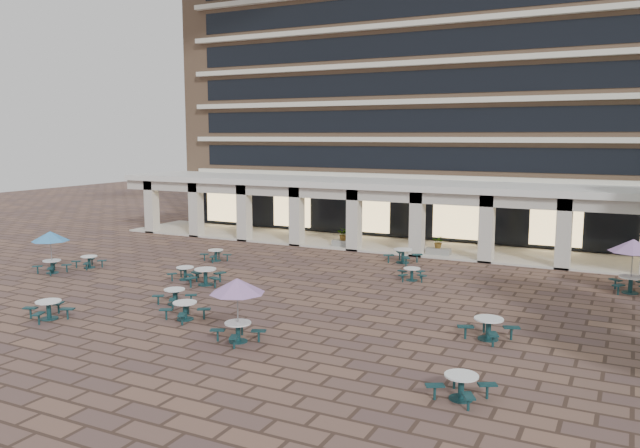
# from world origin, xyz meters

# --- Properties ---
(ground) EXTENTS (120.00, 120.00, 0.00)m
(ground) POSITION_xyz_m (0.00, 0.00, 0.00)
(ground) COLOR brown
(ground) RESTS_ON ground
(apartment_building) EXTENTS (40.00, 15.50, 25.20)m
(apartment_building) POSITION_xyz_m (0.00, 25.47, 12.60)
(apartment_building) COLOR #9A7457
(apartment_building) RESTS_ON ground
(retail_arcade) EXTENTS (42.00, 6.60, 4.40)m
(retail_arcade) POSITION_xyz_m (0.00, 14.80, 3.00)
(retail_arcade) COLOR white
(retail_arcade) RESTS_ON ground
(picnic_table_0) EXTENTS (1.76, 1.76, 0.69)m
(picnic_table_0) POSITION_xyz_m (-3.94, -3.13, 0.41)
(picnic_table_0) COLOR #13383B
(picnic_table_0) RESTS_ON ground
(picnic_table_1) EXTENTS (2.06, 2.06, 0.76)m
(picnic_table_1) POSITION_xyz_m (-7.04, -7.18, 0.45)
(picnic_table_1) COLOR #13383B
(picnic_table_1) RESTS_ON ground
(picnic_table_2) EXTENTS (1.91, 1.91, 0.73)m
(picnic_table_2) POSITION_xyz_m (-2.05, -4.77, 0.44)
(picnic_table_2) COLOR #13383B
(picnic_table_2) RESTS_ON ground
(picnic_table_3) EXTENTS (1.90, 1.90, 0.72)m
(picnic_table_3) POSITION_xyz_m (9.83, -7.40, 0.43)
(picnic_table_3) COLOR #13383B
(picnic_table_3) RESTS_ON ground
(picnic_table_4) EXTENTS (1.97, 1.97, 2.27)m
(picnic_table_4) POSITION_xyz_m (-14.00, -1.13, 1.93)
(picnic_table_4) COLOR #13383B
(picnic_table_4) RESTS_ON ground
(picnic_table_5) EXTENTS (2.25, 2.25, 0.82)m
(picnic_table_5) POSITION_xyz_m (-4.93, 0.40, 0.49)
(picnic_table_5) COLOR #13383B
(picnic_table_5) RESTS_ON ground
(picnic_table_6) EXTENTS (2.02, 2.02, 2.33)m
(picnic_table_6) POSITION_xyz_m (1.41, -6.09, 1.98)
(picnic_table_6) COLOR #13383B
(picnic_table_6) RESTS_ON ground
(picnic_table_7) EXTENTS (2.17, 2.17, 0.80)m
(picnic_table_7) POSITION_xyz_m (9.42, -1.76, 0.48)
(picnic_table_7) COLOR #13383B
(picnic_table_7) RESTS_ON ground
(picnic_table_8) EXTENTS (1.69, 1.69, 0.67)m
(picnic_table_8) POSITION_xyz_m (-13.26, 0.75, 0.40)
(picnic_table_8) COLOR #13383B
(picnic_table_8) RESTS_ON ground
(picnic_table_9) EXTENTS (1.72, 1.72, 0.67)m
(picnic_table_9) POSITION_xyz_m (-6.55, 0.84, 0.40)
(picnic_table_9) COLOR #13383B
(picnic_table_9) RESTS_ON ground
(picnic_table_10) EXTENTS (1.76, 1.76, 0.65)m
(picnic_table_10) POSITION_xyz_m (3.95, 5.95, 0.39)
(picnic_table_10) COLOR #13383B
(picnic_table_10) RESTS_ON ground
(picnic_table_11) EXTENTS (2.22, 2.22, 2.56)m
(picnic_table_11) POSITION_xyz_m (14.00, 8.09, 2.18)
(picnic_table_11) COLOR #13383B
(picnic_table_11) RESTS_ON ground
(picnic_table_12) EXTENTS (1.85, 1.85, 0.67)m
(picnic_table_12) POSITION_xyz_m (-8.06, 5.55, 0.40)
(picnic_table_12) COLOR #13383B
(picnic_table_12) RESTS_ON ground
(picnic_table_13) EXTENTS (2.11, 2.11, 0.82)m
(picnic_table_13) POSITION_xyz_m (2.05, 10.00, 0.49)
(picnic_table_13) COLOR #13383B
(picnic_table_13) RESTS_ON ground
(planter_left) EXTENTS (1.50, 0.85, 1.35)m
(planter_left) POSITION_xyz_m (-3.08, 12.90, 0.58)
(planter_left) COLOR gray
(planter_left) RESTS_ON ground
(planter_right) EXTENTS (1.50, 0.66, 1.29)m
(planter_right) POSITION_xyz_m (3.35, 12.90, 0.53)
(planter_right) COLOR gray
(planter_right) RESTS_ON ground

